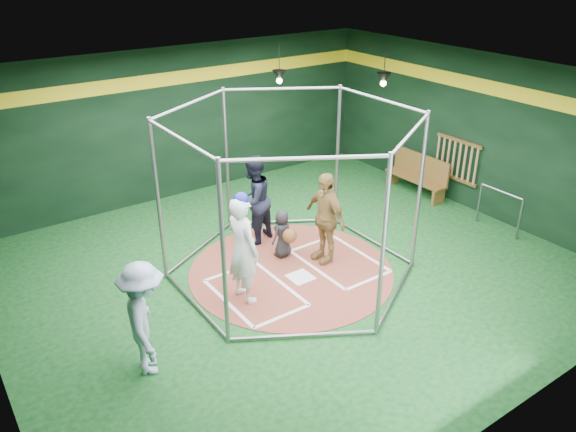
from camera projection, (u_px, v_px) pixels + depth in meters
room_shell at (291, 184)px, 9.72m from camera, size 10.10×9.10×3.53m
clay_disc at (291, 271)px, 10.47m from camera, size 3.80×3.80×0.01m
home_plate at (301, 277)px, 10.25m from camera, size 0.43×0.43×0.01m
batter_box_left at (255, 292)px, 9.80m from camera, size 1.17×1.77×0.01m
batter_box_right at (339, 261)px, 10.78m from camera, size 1.17×1.77×0.01m
batting_cage at (291, 198)px, 9.82m from camera, size 4.05×4.67×3.00m
bat_rack at (456, 160)px, 12.85m from camera, size 0.07×1.25×0.98m
pendant_lamp_near at (279, 75)px, 13.07m from camera, size 0.34×0.34×0.90m
pendant_lamp_far at (384, 78)px, 12.82m from camera, size 0.34×0.34×0.90m
batter_figure at (243, 248)px, 9.25m from camera, size 0.52×0.74×1.97m
visitor_leopard at (325, 217)px, 10.47m from camera, size 0.44×1.05×1.78m
catcher_figure at (283, 234)px, 10.74m from camera, size 0.53×0.59×0.96m
umpire at (253, 200)px, 11.13m from camera, size 1.07×0.94×1.83m
bystander_blue at (145, 319)px, 7.70m from camera, size 0.95×1.26×1.73m
dugout_bench at (418, 174)px, 13.55m from camera, size 0.39×1.69×0.98m
steel_railing at (500, 204)px, 11.72m from camera, size 0.05×1.06×0.91m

